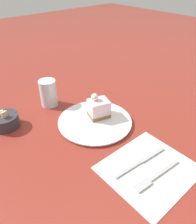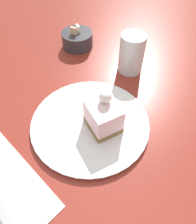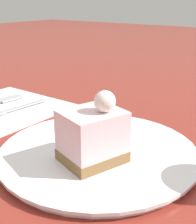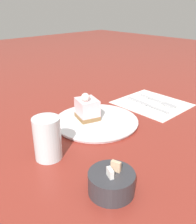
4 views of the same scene
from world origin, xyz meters
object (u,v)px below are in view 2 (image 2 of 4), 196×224
object	(u,v)px
plate	(90,123)
cake_slice	(103,115)
sugar_bowl	(77,39)
drinking_glass	(132,54)

from	to	relation	value
plate	cake_slice	distance (m)	0.05
cake_slice	plate	bearing A→B (deg)	133.70
plate	sugar_bowl	world-z (taller)	sugar_bowl
cake_slice	drinking_glass	bearing A→B (deg)	40.53
sugar_bowl	drinking_glass	size ratio (longest dim) A/B	0.88
cake_slice	sugar_bowl	bearing A→B (deg)	74.89
sugar_bowl	drinking_glass	world-z (taller)	drinking_glass
sugar_bowl	drinking_glass	xyz separation A→B (m)	(0.02, -0.19, 0.03)
plate	cake_slice	xyz separation A→B (m)	(0.01, -0.03, 0.04)
sugar_bowl	plate	bearing A→B (deg)	-127.75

